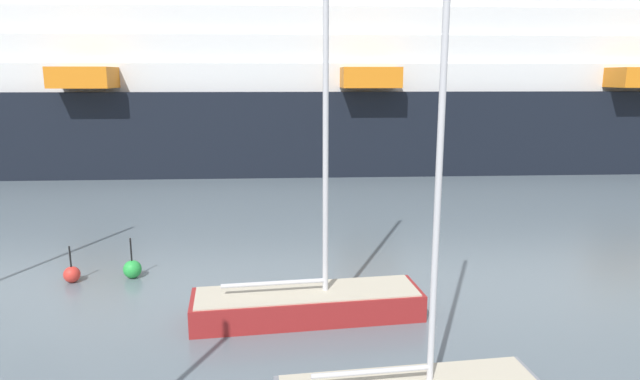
% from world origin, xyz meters
% --- Properties ---
extents(sailboat_6, '(7.05, 2.82, 12.35)m').
position_xyz_m(sailboat_6, '(-0.46, 11.58, 0.60)').
color(sailboat_6, maroon).
rests_on(sailboat_6, ground_plane).
extents(channel_buoy_1, '(0.57, 0.57, 1.33)m').
position_xyz_m(channel_buoy_1, '(-8.80, 14.56, 0.30)').
color(channel_buoy_1, red).
rests_on(channel_buoy_1, ground_plane).
extents(channel_buoy_2, '(0.65, 0.65, 1.48)m').
position_xyz_m(channel_buoy_2, '(-6.80, 14.96, 0.33)').
color(channel_buoy_2, green).
rests_on(channel_buoy_2, ground_plane).
extents(cruise_ship, '(110.53, 20.99, 19.46)m').
position_xyz_m(cruise_ship, '(-6.45, 41.99, 6.24)').
color(cruise_ship, black).
rests_on(cruise_ship, ground_plane).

